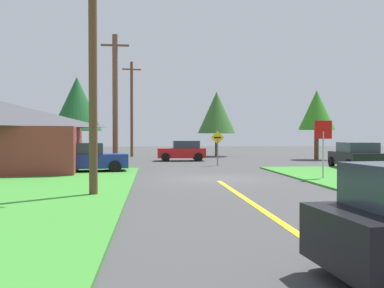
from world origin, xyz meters
The scene contains 14 objects.
ground_plane centered at (0.00, 0.00, 0.00)m, with size 120.00×120.00×0.00m, color #414141.
lane_stripe_center centered at (0.00, -8.00, 0.01)m, with size 0.20×14.00×0.01m, color yellow.
stop_sign centered at (4.87, -0.81, 1.93)m, with size 0.84×0.08×2.71m.
car_approaching_junction centered at (-0.49, 13.99, 0.80)m, with size 3.81×2.02×1.62m.
car_on_crossroad centered at (9.30, 4.64, 0.81)m, with size 2.53×4.51×1.62m.
parked_car_near_building centered at (-6.61, 3.91, 0.80)m, with size 4.63×2.40×1.62m.
utility_pole_near centered at (-4.88, -5.12, 4.11)m, with size 1.80×0.34×7.95m.
utility_pole_mid centered at (-5.30, 7.91, 4.35)m, with size 1.80×0.35×8.53m.
utility_pole_far centered at (-4.88, 20.95, 4.72)m, with size 1.80×0.36×9.15m.
direction_sign centered at (1.44, 8.32, 1.46)m, with size 0.91×0.08×2.35m.
oak_tree_left centered at (10.96, 14.59, 4.18)m, with size 3.04×3.04×5.89m.
pine_tree_center centered at (3.40, 20.97, 4.32)m, with size 3.73×3.73×6.38m.
oak_tree_right centered at (-9.66, 18.84, 4.90)m, with size 4.39×4.39×7.33m.
barn centered at (-11.08, 4.38, 1.95)m, with size 8.70×7.76×3.89m.
Camera 1 is at (-2.96, -18.87, 2.00)m, focal length 38.28 mm.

